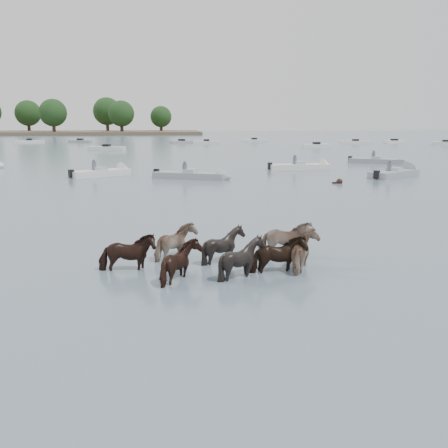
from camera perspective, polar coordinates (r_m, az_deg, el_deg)
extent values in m
plane|color=#4C5D6D|center=(14.71, 1.85, -5.11)|extent=(400.00, 400.00, 0.00)
imported|color=black|center=(14.72, -10.87, -3.64)|extent=(1.66, 0.82, 1.37)
imported|color=#806557|center=(15.86, -5.35, -2.45)|extent=(1.46, 1.58, 1.33)
imported|color=black|center=(15.37, -0.04, -2.77)|extent=(1.48, 1.38, 1.37)
imported|color=#826658|center=(16.13, 6.91, -2.09)|extent=(1.75, 0.93, 1.42)
imported|color=black|center=(13.63, -4.73, -4.79)|extent=(1.25, 1.42, 1.33)
imported|color=black|center=(13.89, 2.04, -4.30)|extent=(1.47, 1.37, 1.39)
imported|color=black|center=(14.37, 6.08, -3.93)|extent=(1.68, 0.97, 1.34)
imported|color=#88705C|center=(14.83, 9.39, -3.46)|extent=(1.22, 1.41, 1.38)
sphere|color=black|center=(35.64, 12.89, 4.68)|extent=(0.44, 0.44, 0.44)
cube|color=black|center=(35.57, 12.50, 4.52)|extent=(0.50, 0.22, 0.18)
cube|color=silver|center=(40.50, -13.82, 5.55)|extent=(4.76, 3.89, 0.55)
cone|color=silver|center=(41.59, -10.96, 5.82)|extent=(1.63, 1.83, 1.60)
cube|color=#99ADB7|center=(40.47, -13.85, 6.04)|extent=(1.28, 1.38, 0.35)
cube|color=black|center=(39.51, -16.85, 5.46)|extent=(0.48, 0.48, 0.60)
cylinder|color=#595966|center=(40.50, -14.43, 6.30)|extent=(0.36, 0.36, 0.70)
sphere|color=#595966|center=(40.47, -14.46, 6.93)|extent=(0.24, 0.24, 0.24)
cube|color=gray|center=(37.68, -3.82, 5.43)|extent=(5.64, 3.69, 0.55)
cone|color=gray|center=(36.81, 0.18, 5.30)|extent=(1.47, 1.83, 1.60)
cube|color=#99ADB7|center=(37.65, -3.82, 5.96)|extent=(1.19, 1.35, 0.35)
cube|color=black|center=(38.72, -7.62, 5.74)|extent=(0.46, 0.46, 0.60)
cylinder|color=#595966|center=(37.61, -4.44, 6.25)|extent=(0.36, 0.36, 0.70)
sphere|color=#595966|center=(37.57, -4.45, 6.93)|extent=(0.24, 0.24, 0.24)
cube|color=silver|center=(45.24, 8.45, 6.35)|extent=(5.35, 1.87, 0.55)
cone|color=silver|center=(46.14, 11.58, 6.34)|extent=(0.98, 1.64, 1.60)
cube|color=#99ADB7|center=(45.21, 8.46, 6.80)|extent=(0.86, 1.16, 0.35)
cube|color=black|center=(44.47, 5.20, 6.54)|extent=(0.37, 0.37, 0.60)
cylinder|color=#595966|center=(45.09, 7.97, 7.05)|extent=(0.36, 0.36, 0.70)
sphere|color=#595966|center=(45.06, 7.99, 7.62)|extent=(0.24, 0.24, 0.24)
cube|color=gray|center=(40.95, 18.61, 5.34)|extent=(4.96, 4.17, 0.55)
cone|color=gray|center=(43.12, 20.22, 5.52)|extent=(1.66, 1.83, 1.60)
cube|color=#99ADB7|center=(40.91, 18.64, 5.83)|extent=(1.30, 1.38, 0.35)
cube|color=black|center=(38.80, 16.83, 5.36)|extent=(0.49, 0.49, 0.60)
cylinder|color=#595966|center=(40.72, 18.15, 6.12)|extent=(0.36, 0.36, 0.70)
sphere|color=#595966|center=(40.69, 18.19, 6.75)|extent=(0.24, 0.24, 0.24)
cube|color=gray|center=(53.53, 16.86, 6.78)|extent=(5.42, 4.19, 0.55)
cone|color=gray|center=(53.23, 19.74, 6.57)|extent=(1.61, 1.83, 1.60)
cube|color=#99ADB7|center=(53.50, 16.88, 7.15)|extent=(1.27, 1.37, 0.35)
cube|color=black|center=(53.95, 14.03, 7.12)|extent=(0.48, 0.48, 0.60)
cylinder|color=#595966|center=(53.33, 16.50, 7.38)|extent=(0.36, 0.36, 0.70)
sphere|color=#595966|center=(53.30, 16.53, 7.86)|extent=(0.24, 0.24, 0.24)
cone|color=silver|center=(50.39, -23.97, 6.01)|extent=(1.24, 1.76, 1.60)
cube|color=silver|center=(105.21, -21.09, 8.64)|extent=(5.62, 3.42, 0.60)
cube|color=black|center=(105.20, -21.11, 8.84)|extent=(1.30, 1.30, 0.50)
cube|color=gray|center=(103.14, -15.90, 8.92)|extent=(4.60, 2.51, 0.60)
cube|color=black|center=(103.13, -15.91, 9.13)|extent=(1.21, 1.21, 0.50)
cube|color=silver|center=(76.69, -13.09, 8.29)|extent=(5.64, 3.10, 0.60)
cube|color=black|center=(76.67, -13.10, 8.58)|extent=(1.26, 1.26, 0.50)
cube|color=gray|center=(96.27, -4.80, 9.16)|extent=(4.46, 3.14, 0.60)
cube|color=black|center=(96.25, -4.80, 9.38)|extent=(1.33, 1.33, 0.50)
cube|color=silver|center=(94.80, -1.99, 9.15)|extent=(4.90, 1.52, 0.60)
cube|color=black|center=(94.79, -1.99, 9.38)|extent=(1.00, 1.00, 0.50)
cube|color=silver|center=(103.27, 3.43, 9.34)|extent=(5.05, 1.62, 0.60)
cube|color=black|center=(103.25, 3.43, 9.55)|extent=(1.02, 1.02, 0.50)
cube|color=silver|center=(83.52, 10.37, 8.65)|extent=(4.63, 1.82, 0.60)
cube|color=black|center=(83.50, 10.38, 8.91)|extent=(1.07, 1.07, 0.50)
cube|color=silver|center=(98.40, 14.59, 8.88)|extent=(5.73, 1.56, 0.60)
cube|color=black|center=(98.38, 14.60, 9.10)|extent=(1.01, 1.01, 0.50)
cube|color=silver|center=(102.39, 18.64, 8.74)|extent=(4.91, 2.79, 0.60)
cube|color=black|center=(102.37, 18.65, 8.95)|extent=(1.25, 1.25, 0.50)
cube|color=silver|center=(99.89, 23.67, 8.32)|extent=(5.14, 3.07, 0.60)
cube|color=black|center=(99.88, 23.69, 8.54)|extent=(1.28, 1.28, 0.50)
cylinder|color=#382619|center=(175.78, -21.12, 10.03)|extent=(1.00, 1.00, 3.63)
sphere|color=black|center=(175.78, -21.23, 11.57)|extent=(8.06, 8.06, 8.06)
cylinder|color=#382619|center=(159.07, -18.61, 10.11)|extent=(1.00, 1.00, 3.59)
sphere|color=black|center=(159.07, -18.72, 11.80)|extent=(7.98, 7.98, 7.98)
cylinder|color=#382619|center=(170.89, -12.99, 10.54)|extent=(1.00, 1.00, 3.97)
sphere|color=black|center=(170.90, -13.07, 12.28)|extent=(8.83, 8.83, 8.83)
cylinder|color=#382619|center=(158.93, -11.44, 10.46)|extent=(1.00, 1.00, 3.49)
sphere|color=black|center=(158.93, -11.51, 12.11)|extent=(7.76, 7.76, 7.76)
cylinder|color=#382619|center=(166.73, -7.09, 10.56)|extent=(1.00, 1.00, 3.03)
sphere|color=black|center=(166.71, -7.12, 11.92)|extent=(6.73, 6.73, 6.73)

